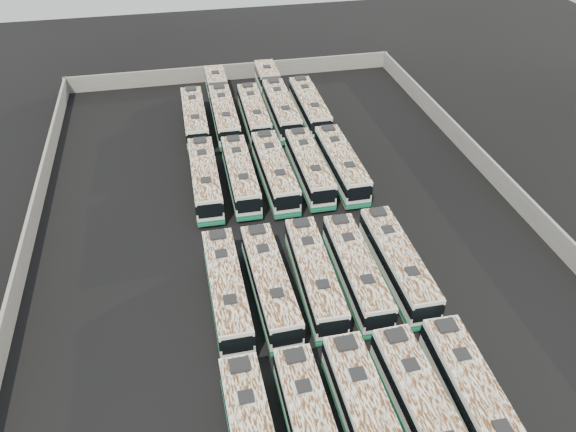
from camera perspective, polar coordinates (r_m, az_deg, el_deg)
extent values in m
plane|color=black|center=(50.42, -0.01, -2.05)|extent=(140.00, 140.00, 0.00)
cube|color=slate|center=(81.19, -5.61, 14.39)|extent=(45.20, 0.30, 2.20)
cube|color=slate|center=(57.82, 22.15, 1.87)|extent=(0.30, 73.20, 2.20)
cube|color=slate|center=(50.99, -25.39, -4.18)|extent=(0.30, 73.20, 2.20)
cube|color=black|center=(34.87, -4.30, -17.84)|extent=(0.94, 0.94, 0.14)
cube|color=black|center=(36.24, -4.95, -14.86)|extent=(1.28, 1.09, 0.25)
cylinder|color=black|center=(37.65, -6.08, -19.04)|extent=(0.29, 0.98, 0.97)
cylinder|color=black|center=(37.77, -2.79, -18.52)|extent=(0.29, 0.98, 0.97)
cube|color=silver|center=(33.96, 2.66, -20.32)|extent=(2.41, 11.31, 0.07)
cube|color=black|center=(35.28, 1.57, -16.88)|extent=(0.92, 0.92, 0.13)
cube|color=black|center=(36.62, 0.69, -14.01)|extent=(1.25, 1.06, 0.25)
cylinder|color=black|center=(37.92, -0.52, -18.15)|extent=(0.27, 0.96, 0.96)
cylinder|color=black|center=(38.22, 2.64, -17.59)|extent=(0.27, 0.96, 0.96)
cube|color=white|center=(35.68, 8.35, -20.38)|extent=(2.61, 12.11, 2.77)
cube|color=black|center=(35.30, 8.41, -19.97)|extent=(2.68, 12.17, 0.93)
cube|color=silver|center=(34.51, 8.56, -19.09)|extent=(2.56, 11.87, 0.07)
cube|color=black|center=(35.87, 7.10, -15.63)|extent=(0.96, 0.96, 0.14)
cube|color=black|center=(37.26, 5.91, -12.74)|extent=(1.32, 1.12, 0.26)
cylinder|color=black|center=(38.49, 4.61, -17.09)|extent=(0.29, 1.01, 1.01)
cylinder|color=black|center=(38.99, 7.77, -16.44)|extent=(0.29, 1.01, 1.01)
cube|color=white|center=(36.74, 13.76, -19.03)|extent=(2.75, 11.98, 2.73)
cube|color=#166A4A|center=(37.55, 13.53, -19.90)|extent=(2.80, 12.03, 0.42)
cube|color=black|center=(36.38, 13.87, -18.62)|extent=(2.81, 12.04, 0.91)
cube|color=silver|center=(35.62, 14.10, -17.74)|extent=(2.69, 11.74, 0.07)
cube|color=black|center=(36.91, 12.37, -14.53)|extent=(0.96, 0.96, 0.14)
cube|color=black|center=(38.23, 10.93, -11.84)|extent=(1.32, 1.12, 0.26)
cylinder|color=black|center=(39.32, 9.66, -16.09)|extent=(0.30, 1.00, 0.99)
cylinder|color=black|center=(40.00, 12.59, -15.37)|extent=(0.30, 1.00, 0.99)
cube|color=white|center=(38.03, 18.57, -17.61)|extent=(2.79, 12.02, 2.74)
cube|color=#166A4A|center=(38.82, 18.27, -18.50)|extent=(2.84, 12.07, 0.42)
cube|color=black|center=(37.68, 18.70, -17.20)|extent=(2.85, 12.08, 0.92)
cube|color=silver|center=(36.95, 18.99, -16.32)|extent=(2.73, 11.78, 0.07)
cube|color=black|center=(35.64, 20.97, -19.40)|extent=(0.97, 0.97, 0.14)
cube|color=black|center=(38.25, 17.27, -13.25)|extent=(0.97, 0.97, 0.14)
cube|color=black|center=(39.57, 15.82, -10.67)|extent=(1.32, 1.13, 0.26)
cylinder|color=black|center=(40.54, 14.45, -14.83)|extent=(0.30, 1.00, 1.00)
cylinder|color=black|center=(41.34, 17.24, -14.20)|extent=(0.30, 1.00, 1.00)
cube|color=white|center=(43.08, -6.26, -7.44)|extent=(2.48, 11.64, 2.66)
cube|color=#166A4A|center=(43.76, -6.18, -8.36)|extent=(2.53, 11.69, 0.41)
cube|color=black|center=(42.78, -6.30, -7.01)|extent=(2.54, 11.70, 0.89)
cube|color=black|center=(38.84, -5.15, -12.96)|extent=(2.13, 0.07, 1.41)
cube|color=#166A4A|center=(39.98, -5.03, -14.34)|extent=(2.42, 0.11, 0.27)
cube|color=silver|center=(42.16, -6.38, -6.11)|extent=(2.43, 11.41, 0.07)
cube|color=black|center=(40.24, -5.92, -8.42)|extent=(0.92, 0.92, 0.14)
cube|color=black|center=(44.02, -6.81, -3.81)|extent=(0.92, 0.92, 0.14)
cube|color=black|center=(45.79, -7.17, -1.92)|extent=(1.26, 1.07, 0.25)
cylinder|color=black|center=(41.32, -6.92, -12.33)|extent=(0.28, 0.97, 0.97)
cylinder|color=black|center=(41.42, -4.02, -11.93)|extent=(0.28, 0.97, 0.97)
cylinder|color=black|center=(46.59, -8.03, -5.55)|extent=(0.28, 0.97, 0.97)
cylinder|color=black|center=(46.68, -5.49, -5.21)|extent=(0.28, 0.97, 0.97)
cube|color=white|center=(43.30, -1.86, -6.90)|extent=(2.69, 11.73, 2.68)
cube|color=#166A4A|center=(43.98, -1.83, -7.82)|extent=(2.74, 11.78, 0.41)
cube|color=black|center=(43.00, -1.87, -6.47)|extent=(2.75, 11.79, 0.90)
cube|color=black|center=(39.10, -0.05, -12.31)|extent=(2.14, 0.11, 1.41)
cube|color=#166A4A|center=(40.23, -0.05, -13.70)|extent=(2.43, 0.15, 0.27)
cube|color=silver|center=(42.38, -1.89, -5.55)|extent=(2.63, 11.49, 0.07)
cube|color=black|center=(40.47, -1.14, -7.82)|extent=(0.94, 0.94, 0.14)
cube|color=black|center=(44.22, -2.58, -3.29)|extent=(0.94, 0.94, 0.14)
cube|color=black|center=(45.99, -3.16, -1.43)|extent=(1.29, 1.10, 0.25)
cylinder|color=black|center=(41.46, -2.17, -11.78)|extent=(0.29, 0.98, 0.97)
cylinder|color=black|center=(41.76, 0.68, -11.29)|extent=(0.29, 0.98, 0.97)
cylinder|color=black|center=(46.70, -4.04, -5.09)|extent=(0.29, 0.98, 0.97)
cylinder|color=black|center=(46.97, -1.53, -4.71)|extent=(0.29, 0.98, 0.97)
cube|color=white|center=(44.02, 2.69, -6.06)|extent=(2.70, 11.69, 2.67)
cube|color=#166A4A|center=(44.68, 2.66, -6.98)|extent=(2.75, 11.74, 0.41)
cube|color=black|center=(43.72, 2.71, -5.63)|extent=(2.76, 11.75, 0.89)
cube|color=black|center=(39.83, 4.64, -11.30)|extent=(2.13, 0.11, 1.41)
cube|color=#166A4A|center=(40.93, 4.53, -12.69)|extent=(2.43, 0.16, 0.27)
cube|color=silver|center=(43.11, 2.75, -4.73)|extent=(2.64, 11.46, 0.07)
cube|color=black|center=(41.22, 3.56, -6.92)|extent=(0.94, 0.94, 0.14)
cube|color=black|center=(44.95, 2.01, -2.52)|extent=(0.94, 0.94, 0.14)
cube|color=black|center=(46.71, 1.40, -0.71)|extent=(1.29, 1.10, 0.25)
cylinder|color=black|center=(42.12, 2.41, -10.80)|extent=(0.29, 0.98, 0.97)
cylinder|color=black|center=(42.51, 5.18, -10.38)|extent=(0.29, 0.98, 0.97)
cylinder|color=black|center=(47.35, 0.41, -4.29)|extent=(0.29, 0.98, 0.97)
cylinder|color=black|center=(47.70, 2.86, -3.98)|extent=(0.29, 0.98, 0.97)
cube|color=white|center=(44.71, 6.94, -5.56)|extent=(2.57, 11.59, 2.65)
cube|color=#166A4A|center=(45.36, 6.85, -6.47)|extent=(2.62, 11.64, 0.40)
cube|color=black|center=(44.42, 6.98, -5.14)|extent=(2.63, 11.65, 0.89)
cube|color=black|center=(40.64, 9.40, -10.58)|extent=(2.12, 0.09, 1.40)
cube|color=#166A4A|center=(41.72, 9.20, -11.96)|extent=(2.41, 0.13, 0.27)
cube|color=silver|center=(43.82, 7.07, -4.25)|extent=(2.52, 11.36, 0.07)
cube|color=black|center=(41.98, 8.10, -6.36)|extent=(0.93, 0.93, 0.13)
cube|color=black|center=(45.61, 6.14, -2.12)|extent=(0.93, 0.93, 0.13)
cube|color=black|center=(47.31, 5.35, -0.36)|extent=(1.27, 1.08, 0.25)
cylinder|color=black|center=(42.78, 6.95, -10.18)|extent=(0.28, 0.97, 0.96)
cylinder|color=black|center=(43.34, 9.59, -9.72)|extent=(0.28, 0.97, 0.96)
cylinder|color=black|center=(47.87, 4.36, -3.89)|extent=(0.28, 0.97, 0.96)
cylinder|color=black|center=(48.38, 6.72, -3.56)|extent=(0.28, 0.97, 0.96)
cube|color=white|center=(45.84, 11.05, -4.74)|extent=(2.49, 11.83, 2.71)
cube|color=#166A4A|center=(46.49, 10.91, -5.66)|extent=(2.54, 11.88, 0.41)
cube|color=black|center=(45.55, 11.11, -4.32)|extent=(2.55, 11.89, 0.91)
cube|color=black|center=(41.80, 14.03, -9.61)|extent=(2.17, 0.07, 1.43)
cube|color=#166A4A|center=(42.88, 13.74, -11.02)|extent=(2.46, 0.11, 0.28)
cube|color=silver|center=(44.96, 11.25, -3.41)|extent=(2.44, 11.59, 0.07)
cube|color=black|center=(43.13, 12.51, -5.47)|extent=(0.94, 0.94, 0.14)
cube|color=black|center=(46.74, 10.12, -1.33)|extent=(0.94, 0.94, 0.14)
cube|color=black|center=(48.45, 9.16, 0.39)|extent=(1.28, 1.09, 0.26)
cylinder|color=black|center=(43.83, 11.35, -9.31)|extent=(0.28, 0.99, 0.99)
cylinder|color=black|center=(44.57, 13.89, -8.81)|extent=(0.28, 0.99, 0.99)
cylinder|color=black|center=(48.92, 8.16, -3.16)|extent=(0.28, 0.99, 0.99)
cylinder|color=black|center=(49.59, 10.46, -2.81)|extent=(0.28, 0.99, 0.99)
cube|color=white|center=(55.64, -8.43, 3.78)|extent=(2.65, 11.91, 2.72)
cube|color=#166A4A|center=(56.18, -8.34, 2.93)|extent=(2.70, 11.97, 0.42)
cube|color=black|center=(55.40, -8.47, 4.17)|extent=(2.71, 11.98, 0.91)
cube|color=black|center=(50.51, -7.92, 0.52)|extent=(2.18, 0.09, 1.44)
cube|color=#166A4A|center=(51.41, -7.79, -0.85)|extent=(2.48, 0.14, 0.28)
cube|color=silver|center=(54.91, -8.55, 5.00)|extent=(2.60, 11.68, 0.07)
cube|color=black|center=(52.64, -8.34, 3.64)|extent=(0.95, 0.95, 0.14)
cube|color=black|center=(57.12, -8.77, 6.42)|extent=(0.95, 0.95, 0.14)
cube|color=black|center=(59.17, -8.94, 7.59)|extent=(1.30, 1.11, 0.26)
cylinder|color=black|center=(53.15, -9.12, 0.38)|extent=(0.29, 0.99, 0.99)
cylinder|color=black|center=(53.19, -6.86, 0.65)|extent=(0.29, 0.99, 0.99)
cylinder|color=black|center=(59.50, -9.63, 4.61)|extent=(0.29, 0.99, 0.99)
cylinder|color=black|center=(59.54, -7.60, 4.85)|extent=(0.29, 0.99, 0.99)
cube|color=white|center=(55.84, -4.86, 4.15)|extent=(2.51, 11.61, 2.66)
cube|color=#166A4A|center=(56.37, -4.81, 3.32)|extent=(2.56, 11.66, 0.41)
cube|color=black|center=(55.61, -4.88, 4.54)|extent=(2.57, 11.67, 0.89)
cube|color=black|center=(50.86, -3.98, 1.03)|extent=(2.13, 0.08, 1.40)
cube|color=#166A4A|center=(51.73, -3.92, -0.30)|extent=(2.42, 0.12, 0.27)
cube|color=silver|center=(55.13, -4.93, 5.35)|extent=(2.46, 11.38, 0.07)
cube|color=black|center=(52.92, -4.56, 4.04)|extent=(0.93, 0.93, 0.14)
cube|color=black|center=(57.28, -5.28, 6.72)|extent=(0.93, 0.93, 0.14)
cube|color=black|center=(59.27, -5.58, 7.84)|extent=(1.26, 1.07, 0.25)
cylinder|color=black|center=(53.35, -5.35, 0.87)|extent=(0.28, 0.97, 0.97)
cylinder|color=black|center=(53.54, -3.16, 1.14)|extent=(0.28, 0.97, 0.97)
cylinder|color=black|center=(59.53, -6.28, 4.94)|extent=(0.28, 0.97, 0.97)
cylinder|color=black|center=(59.70, -4.30, 5.17)|extent=(0.28, 0.97, 0.97)
cube|color=white|center=(56.12, -1.37, 4.55)|extent=(2.64, 12.11, 2.77)
cube|color=#166A4A|center=(56.66, -1.35, 3.68)|extent=(2.69, 12.16, 0.42)
cube|color=black|center=(55.87, -1.38, 4.95)|extent=(2.70, 12.17, 0.93)
cube|color=black|center=(50.99, 0.00, 1.35)|extent=(2.22, 0.08, 1.46)
cube|color=#166A4A|center=(51.89, 0.00, -0.05)|extent=(2.52, 0.12, 0.28)
cube|color=silver|center=(55.38, -1.39, 5.79)|extent=(2.58, 11.87, 0.07)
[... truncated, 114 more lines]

